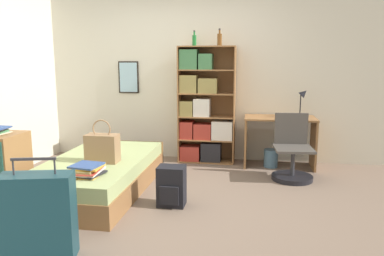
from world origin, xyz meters
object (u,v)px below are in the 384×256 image
object	(u,v)px
bed	(99,174)
bottle_brown	(220,39)
book_stack_on_bed	(87,170)
bottle_green	(194,40)
handbag	(102,148)
desk	(279,133)
suitcase	(38,217)
bookcase	(202,110)
waste_bin	(271,158)
desk_lamp	(303,98)
desk_chair	(292,160)
backpack	(171,186)

from	to	relation	value
bed	bottle_brown	distance (m)	2.56
book_stack_on_bed	bottle_green	distance (m)	2.70
handbag	desk	xyz separation A→B (m)	(2.05, 1.56, -0.07)
bottle_brown	handbag	bearing A→B (deg)	-124.90
book_stack_on_bed	bottle_brown	bearing A→B (deg)	62.52
handbag	suitcase	xyz separation A→B (m)	(0.05, -1.40, -0.22)
desk	suitcase	bearing A→B (deg)	-124.04
bookcase	waste_bin	distance (m)	1.23
bookcase	desk_lamp	size ratio (longest dim) A/B	4.12
bottle_green	desk_chair	world-z (taller)	bottle_green
desk_chair	bottle_green	bearing A→B (deg)	152.70
bottle_green	desk	distance (m)	1.84
suitcase	desk	bearing A→B (deg)	55.96
backpack	bookcase	bearing A→B (deg)	87.49
bed	desk	bearing A→B (deg)	32.85
desk	desk_lamp	world-z (taller)	desk_lamp
bed	desk_lamp	distance (m)	2.98
handbag	desk	bearing A→B (deg)	37.26
backpack	waste_bin	distance (m)	2.02
bed	desk_chair	size ratio (longest dim) A/B	2.44
backpack	bed	bearing A→B (deg)	160.41
bottle_brown	bookcase	bearing A→B (deg)	178.33
bed	suitcase	size ratio (longest dim) A/B	2.55
bookcase	desk	distance (m)	1.18
handbag	desk_lamp	size ratio (longest dim) A/B	1.15
desk_lamp	backpack	distance (m)	2.48
desk_lamp	bottle_green	bearing A→B (deg)	176.57
bed	desk_lamp	bearing A→B (deg)	30.38
bookcase	bed	bearing A→B (deg)	-124.40
bottle_green	waste_bin	size ratio (longest dim) A/B	0.88
desk_chair	waste_bin	distance (m)	0.59
desk	waste_bin	size ratio (longest dim) A/B	3.90
desk_lamp	handbag	bearing A→B (deg)	-145.66
backpack	waste_bin	xyz separation A→B (m)	(1.11, 1.68, -0.08)
desk	desk_chair	size ratio (longest dim) A/B	1.19
desk	backpack	distance (m)	2.14
handbag	suitcase	distance (m)	1.42
bottle_brown	desk_lamp	world-z (taller)	bottle_brown
desk	desk_lamp	distance (m)	0.60
bottle_brown	book_stack_on_bed	bearing A→B (deg)	-117.48
handbag	book_stack_on_bed	size ratio (longest dim) A/B	1.27
bed	desk_lamp	size ratio (longest dim) A/B	4.89
book_stack_on_bed	desk	bearing A→B (deg)	45.58
handbag	backpack	bearing A→B (deg)	-12.23
suitcase	waste_bin	distance (m)	3.47
desk_lamp	desk_chair	xyz separation A→B (m)	(-0.18, -0.63, -0.75)
bookcase	waste_bin	world-z (taller)	bookcase
suitcase	desk	world-z (taller)	suitcase
handbag	desk	world-z (taller)	handbag
suitcase	backpack	size ratio (longest dim) A/B	1.88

